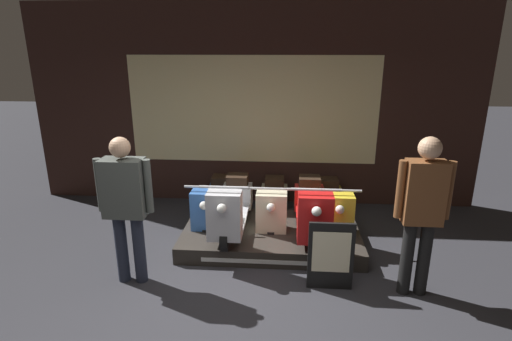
{
  "coord_description": "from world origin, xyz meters",
  "views": [
    {
      "loc": [
        0.54,
        -3.27,
        2.53
      ],
      "look_at": [
        0.15,
        1.85,
        0.93
      ],
      "focal_mm": 28.0,
      "sensor_mm": 36.0,
      "label": 1
    }
  ],
  "objects_px": {
    "scooter_backrow_2": "(332,208)",
    "person_left_browsing": "(125,199)",
    "scooter_display_right": "(312,209)",
    "scooter_backrow_0": "(215,204)",
    "scooter_backrow_1": "(273,206)",
    "scooter_display_left": "(232,207)",
    "person_right_browsing": "(422,207)",
    "price_sign_board": "(331,256)"
  },
  "relations": [
    {
      "from": "scooter_display_left",
      "to": "person_right_browsing",
      "type": "distance_m",
      "value": 2.34
    },
    {
      "from": "scooter_backrow_2",
      "to": "scooter_backrow_1",
      "type": "bearing_deg",
      "value": 180.0
    },
    {
      "from": "scooter_backrow_1",
      "to": "scooter_backrow_2",
      "type": "distance_m",
      "value": 0.85
    },
    {
      "from": "scooter_backrow_1",
      "to": "scooter_display_left",
      "type": "bearing_deg",
      "value": -132.34
    },
    {
      "from": "scooter_display_left",
      "to": "scooter_backrow_2",
      "type": "relative_size",
      "value": 1.0
    },
    {
      "from": "scooter_display_right",
      "to": "scooter_backrow_2",
      "type": "xyz_separation_m",
      "value": [
        0.33,
        0.57,
        -0.21
      ]
    },
    {
      "from": "scooter_backrow_1",
      "to": "price_sign_board",
      "type": "distance_m",
      "value": 1.69
    },
    {
      "from": "person_left_browsing",
      "to": "person_right_browsing",
      "type": "relative_size",
      "value": 0.97
    },
    {
      "from": "scooter_backrow_0",
      "to": "person_left_browsing",
      "type": "height_order",
      "value": "person_left_browsing"
    },
    {
      "from": "person_left_browsing",
      "to": "scooter_backrow_1",
      "type": "bearing_deg",
      "value": 45.75
    },
    {
      "from": "scooter_display_left",
      "to": "scooter_backrow_2",
      "type": "xyz_separation_m",
      "value": [
        1.37,
        0.57,
        -0.21
      ]
    },
    {
      "from": "scooter_display_left",
      "to": "scooter_backrow_2",
      "type": "height_order",
      "value": "scooter_display_left"
    },
    {
      "from": "scooter_display_right",
      "to": "price_sign_board",
      "type": "height_order",
      "value": "scooter_display_right"
    },
    {
      "from": "scooter_backrow_2",
      "to": "person_left_browsing",
      "type": "xyz_separation_m",
      "value": [
        -2.37,
        -1.56,
        0.67
      ]
    },
    {
      "from": "scooter_backrow_1",
      "to": "price_sign_board",
      "type": "height_order",
      "value": "scooter_backrow_1"
    },
    {
      "from": "scooter_display_right",
      "to": "price_sign_board",
      "type": "distance_m",
      "value": 0.99
    },
    {
      "from": "scooter_backrow_0",
      "to": "scooter_display_left",
      "type": "bearing_deg",
      "value": -60.33
    },
    {
      "from": "scooter_display_right",
      "to": "scooter_backrow_0",
      "type": "bearing_deg",
      "value": 157.23
    },
    {
      "from": "scooter_backrow_2",
      "to": "price_sign_board",
      "type": "height_order",
      "value": "scooter_backrow_2"
    },
    {
      "from": "scooter_backrow_1",
      "to": "price_sign_board",
      "type": "relative_size",
      "value": 2.1
    },
    {
      "from": "scooter_display_left",
      "to": "person_left_browsing",
      "type": "bearing_deg",
      "value": -135.31
    },
    {
      "from": "scooter_backrow_2",
      "to": "person_left_browsing",
      "type": "distance_m",
      "value": 2.91
    },
    {
      "from": "person_right_browsing",
      "to": "scooter_backrow_0",
      "type": "bearing_deg",
      "value": 146.98
    },
    {
      "from": "person_right_browsing",
      "to": "scooter_backrow_2",
      "type": "bearing_deg",
      "value": 114.05
    },
    {
      "from": "scooter_display_right",
      "to": "scooter_backrow_1",
      "type": "height_order",
      "value": "scooter_display_right"
    },
    {
      "from": "scooter_display_left",
      "to": "scooter_backrow_2",
      "type": "distance_m",
      "value": 1.5
    },
    {
      "from": "scooter_display_right",
      "to": "scooter_backrow_0",
      "type": "xyz_separation_m",
      "value": [
        -1.37,
        0.57,
        -0.21
      ]
    },
    {
      "from": "scooter_backrow_0",
      "to": "scooter_backrow_1",
      "type": "distance_m",
      "value": 0.85
    },
    {
      "from": "scooter_backrow_1",
      "to": "person_right_browsing",
      "type": "xyz_separation_m",
      "value": [
        1.54,
        -1.56,
        0.68
      ]
    },
    {
      "from": "scooter_backrow_2",
      "to": "person_left_browsing",
      "type": "height_order",
      "value": "person_left_browsing"
    },
    {
      "from": "scooter_display_left",
      "to": "price_sign_board",
      "type": "xyz_separation_m",
      "value": [
        1.2,
        -0.97,
        -0.13
      ]
    },
    {
      "from": "scooter_display_left",
      "to": "price_sign_board",
      "type": "relative_size",
      "value": 2.1
    },
    {
      "from": "scooter_backrow_0",
      "to": "person_left_browsing",
      "type": "relative_size",
      "value": 0.98
    },
    {
      "from": "scooter_display_right",
      "to": "price_sign_board",
      "type": "relative_size",
      "value": 2.1
    },
    {
      "from": "person_left_browsing",
      "to": "price_sign_board",
      "type": "xyz_separation_m",
      "value": [
        2.19,
        0.01,
        -0.59
      ]
    },
    {
      "from": "scooter_backrow_0",
      "to": "scooter_backrow_1",
      "type": "relative_size",
      "value": 1.0
    },
    {
      "from": "scooter_display_right",
      "to": "scooter_backrow_0",
      "type": "height_order",
      "value": "scooter_display_right"
    },
    {
      "from": "scooter_display_left",
      "to": "scooter_backrow_1",
      "type": "xyz_separation_m",
      "value": [
        0.52,
        0.57,
        -0.21
      ]
    },
    {
      "from": "scooter_backrow_0",
      "to": "person_right_browsing",
      "type": "height_order",
      "value": "person_right_browsing"
    },
    {
      "from": "scooter_backrow_2",
      "to": "person_right_browsing",
      "type": "bearing_deg",
      "value": -65.95
    },
    {
      "from": "scooter_display_right",
      "to": "scooter_backrow_1",
      "type": "distance_m",
      "value": 0.8
    },
    {
      "from": "scooter_display_left",
      "to": "price_sign_board",
      "type": "height_order",
      "value": "scooter_display_left"
    }
  ]
}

